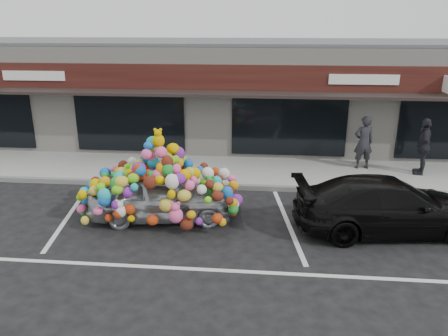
# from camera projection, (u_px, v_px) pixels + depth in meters

# --- Properties ---
(ground) EXTENTS (90.00, 90.00, 0.00)m
(ground) POSITION_uv_depth(u_px,v_px,m) (182.00, 222.00, 11.64)
(ground) COLOR black
(ground) RESTS_ON ground
(shop_building) EXTENTS (24.00, 7.20, 4.31)m
(shop_building) POSITION_uv_depth(u_px,v_px,m) (217.00, 92.00, 18.91)
(shop_building) COLOR beige
(shop_building) RESTS_ON ground
(sidewalk) EXTENTS (26.00, 3.00, 0.15)m
(sidewalk) POSITION_uv_depth(u_px,v_px,m) (203.00, 170.00, 15.39)
(sidewalk) COLOR gray
(sidewalk) RESTS_ON ground
(kerb) EXTENTS (26.00, 0.18, 0.16)m
(kerb) POSITION_uv_depth(u_px,v_px,m) (197.00, 186.00, 13.97)
(kerb) COLOR slate
(kerb) RESTS_ON ground
(parking_stripe_left) EXTENTS (0.73, 4.37, 0.01)m
(parking_stripe_left) POSITION_uv_depth(u_px,v_px,m) (70.00, 214.00, 12.11)
(parking_stripe_left) COLOR silver
(parking_stripe_left) RESTS_ON ground
(parking_stripe_mid) EXTENTS (0.73, 4.37, 0.01)m
(parking_stripe_mid) POSITION_uv_depth(u_px,v_px,m) (288.00, 222.00, 11.58)
(parking_stripe_mid) COLOR silver
(parking_stripe_mid) RESTS_ON ground
(lane_line) EXTENTS (14.00, 0.12, 0.01)m
(lane_line) POSITION_uv_depth(u_px,v_px,m) (255.00, 272.00, 9.29)
(lane_line) COLOR silver
(lane_line) RESTS_ON ground
(toy_car) EXTENTS (2.80, 4.30, 2.39)m
(toy_car) POSITION_uv_depth(u_px,v_px,m) (162.00, 190.00, 11.62)
(toy_car) COLOR gray
(toy_car) RESTS_ON ground
(black_sedan) EXTENTS (2.52, 4.94, 1.37)m
(black_sedan) POSITION_uv_depth(u_px,v_px,m) (389.00, 205.00, 10.94)
(black_sedan) COLOR black
(black_sedan) RESTS_ON ground
(pedestrian_a) EXTENTS (0.75, 0.56, 1.87)m
(pedestrian_a) POSITION_uv_depth(u_px,v_px,m) (363.00, 142.00, 15.13)
(pedestrian_a) COLOR black
(pedestrian_a) RESTS_ON sidewalk
(pedestrian_c) EXTENTS (1.21, 0.75, 1.92)m
(pedestrian_c) POSITION_uv_depth(u_px,v_px,m) (423.00, 146.00, 14.55)
(pedestrian_c) COLOR #252328
(pedestrian_c) RESTS_ON sidewalk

